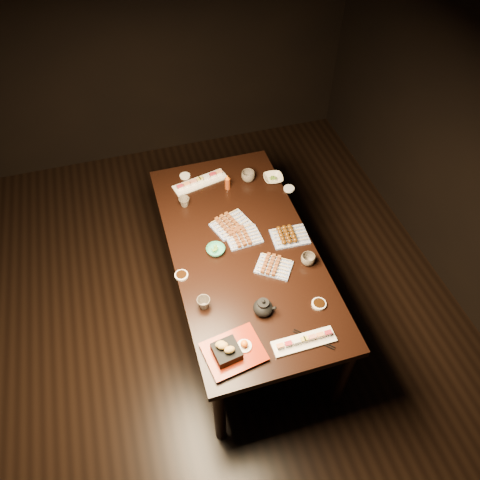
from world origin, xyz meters
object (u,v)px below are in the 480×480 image
object	(u,v)px
sushi_platter_far	(200,180)
yakitori_plate_center	(244,235)
teacup_far_left	(184,202)
teacup_mid_right	(308,259)
edamame_bowl_cream	(273,178)
teacup_far_right	(248,176)
dining_table	(242,282)
teacup_near_left	(204,303)
tempura_tray	(234,348)
teapot	(263,306)
sushi_platter_near	(304,340)
yakitori_plate_left	(231,223)
yakitori_plate_right	(274,265)
edamame_bowl_green	(216,250)
condiment_bottle	(227,182)

from	to	relation	value
sushi_platter_far	yakitori_plate_center	size ratio (longest dim) A/B	1.80
sushi_platter_far	teacup_far_left	distance (m)	0.25
teacup_mid_right	edamame_bowl_cream	bearing A→B (deg)	86.47
yakitori_plate_center	teacup_far_right	world-z (taller)	teacup_far_right
dining_table	yakitori_plate_center	bearing A→B (deg)	77.46
teacup_near_left	tempura_tray	bearing A→B (deg)	-76.00
teacup_near_left	teapot	size ratio (longest dim) A/B	0.59
dining_table	yakitori_plate_center	size ratio (longest dim) A/B	8.11
sushi_platter_far	teacup_near_left	bearing A→B (deg)	64.69
sushi_platter_near	yakitori_plate_left	size ratio (longest dim) A/B	1.45
yakitori_plate_right	teacup_mid_right	distance (m)	0.22
sushi_platter_far	teacup_mid_right	size ratio (longest dim) A/B	4.48
yakitori_plate_right	sushi_platter_far	bearing A→B (deg)	141.16
teacup_near_left	teacup_mid_right	world-z (taller)	teacup_near_left
sushi_platter_far	tempura_tray	xyz separation A→B (m)	(-0.14, -1.37, 0.03)
yakitori_plate_left	sushi_platter_far	bearing A→B (deg)	83.08
yakitori_plate_center	yakitori_plate_left	xyz separation A→B (m)	(-0.05, 0.13, 0.00)
yakitori_plate_right	teacup_far_right	distance (m)	0.82
dining_table	teacup_far_left	size ratio (longest dim) A/B	24.18
sushi_platter_far	yakitori_plate_left	size ratio (longest dim) A/B	1.63
sushi_platter_far	edamame_bowl_green	bearing A→B (deg)	72.10
edamame_bowl_green	teacup_far_left	size ratio (longest dim) A/B	1.62
tempura_tray	condiment_bottle	bearing A→B (deg)	67.01
yakitori_plate_right	teacup_near_left	size ratio (longest dim) A/B	2.71
teacup_far_left	teacup_far_right	world-z (taller)	teacup_far_right
edamame_bowl_green	teacup_mid_right	world-z (taller)	teacup_mid_right
sushi_platter_near	teapot	xyz separation A→B (m)	(-0.15, 0.25, 0.03)
edamame_bowl_cream	tempura_tray	distance (m)	1.41
dining_table	tempura_tray	world-z (taller)	tempura_tray
teacup_near_left	teacup_far_left	bearing A→B (deg)	85.42
sushi_platter_near	teapot	world-z (taller)	teapot
edamame_bowl_cream	teapot	xyz separation A→B (m)	(-0.43, -1.05, 0.04)
sushi_platter_near	edamame_bowl_cream	bearing A→B (deg)	77.91
teacup_near_left	sushi_platter_far	bearing A→B (deg)	77.87
tempura_tray	teacup_near_left	bearing A→B (deg)	95.15
dining_table	teacup_near_left	distance (m)	0.65
tempura_tray	teacup_far_right	world-z (taller)	tempura_tray
teacup_far_left	yakitori_plate_center	bearing A→B (deg)	-53.26
yakitori_plate_center	yakitori_plate_right	world-z (taller)	yakitori_plate_center
teacup_far_right	edamame_bowl_green	bearing A→B (deg)	-124.01
tempura_tray	teacup_mid_right	size ratio (longest dim) A/B	3.45
sushi_platter_far	edamame_bowl_cream	distance (m)	0.53
sushi_platter_near	teapot	size ratio (longest dim) A/B	2.65
edamame_bowl_green	yakitori_plate_center	bearing A→B (deg)	16.37
edamame_bowl_green	teacup_far_right	bearing A→B (deg)	55.99
yakitori_plate_right	tempura_tray	bearing A→B (deg)	-94.26
dining_table	teacup_mid_right	world-z (taller)	teacup_mid_right
dining_table	condiment_bottle	xyz separation A→B (m)	(0.06, 0.57, 0.44)
edamame_bowl_green	teapot	bearing A→B (deg)	-74.04
dining_table	sushi_platter_near	xyz separation A→B (m)	(0.13, -0.74, 0.40)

